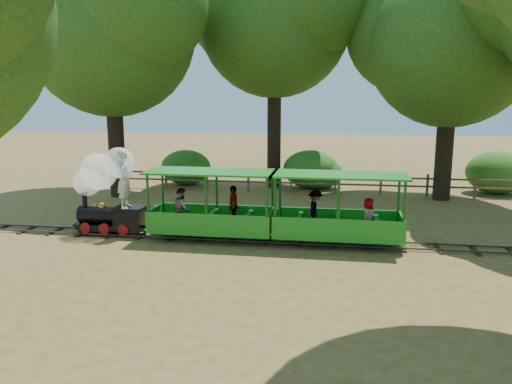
# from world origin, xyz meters

# --- Properties ---
(ground) EXTENTS (90.00, 90.00, 0.00)m
(ground) POSITION_xyz_m (0.00, 0.00, 0.00)
(ground) COLOR #9C7F43
(ground) RESTS_ON ground
(track) EXTENTS (22.00, 1.00, 0.10)m
(track) POSITION_xyz_m (0.00, 0.00, 0.07)
(track) COLOR #3F3D3A
(track) RESTS_ON ground
(locomotive) EXTENTS (2.48, 1.20, 2.84)m
(locomotive) POSITION_xyz_m (-6.15, 0.05, 1.63)
(locomotive) COLOR black
(locomotive) RESTS_ON ground
(carriage_front) EXTENTS (3.92, 1.60, 2.04)m
(carriage_front) POSITION_xyz_m (-2.77, -0.01, 0.84)
(carriage_front) COLOR #20921F
(carriage_front) RESTS_ON track
(carriage_rear) EXTENTS (3.92, 1.60, 2.04)m
(carriage_rear) POSITION_xyz_m (1.05, 0.02, 0.83)
(carriage_rear) COLOR #20921F
(carriage_rear) RESTS_ON track
(oak_nw) EXTENTS (8.88, 7.81, 10.57)m
(oak_nw) POSITION_xyz_m (-8.54, 6.10, 7.38)
(oak_nw) COLOR #2D2116
(oak_nw) RESTS_ON ground
(oak_nc) EXTENTS (8.84, 7.78, 11.33)m
(oak_nc) POSITION_xyz_m (-2.04, 9.60, 8.15)
(oak_nc) COLOR #2D2116
(oak_nc) RESTS_ON ground
(oak_ne) EXTENTS (8.52, 7.50, 9.88)m
(oak_ne) POSITION_xyz_m (5.47, 7.59, 6.82)
(oak_ne) COLOR #2D2116
(oak_ne) RESTS_ON ground
(fence) EXTENTS (18.10, 0.10, 1.00)m
(fence) POSITION_xyz_m (0.00, 8.00, 0.58)
(fence) COLOR brown
(fence) RESTS_ON ground
(shrub_west) EXTENTS (2.51, 1.93, 1.74)m
(shrub_west) POSITION_xyz_m (-6.40, 9.30, 0.87)
(shrub_west) COLOR #2D6B1E
(shrub_west) RESTS_ON ground
(shrub_mid_w) EXTENTS (2.65, 2.04, 1.83)m
(shrub_mid_w) POSITION_xyz_m (-0.19, 9.30, 0.92)
(shrub_mid_w) COLOR #2D6B1E
(shrub_mid_w) RESTS_ON ground
(shrub_mid_e) EXTENTS (2.14, 1.65, 1.48)m
(shrub_mid_e) POSITION_xyz_m (0.28, 9.30, 0.74)
(shrub_mid_e) COLOR #2D6B1E
(shrub_mid_e) RESTS_ON ground
(shrub_east) EXTENTS (2.79, 2.15, 1.93)m
(shrub_east) POSITION_xyz_m (8.25, 9.30, 0.97)
(shrub_east) COLOR #2D6B1E
(shrub_east) RESTS_ON ground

